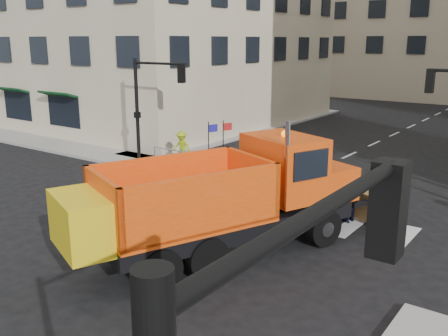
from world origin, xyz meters
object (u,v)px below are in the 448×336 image
Objects in this scene: plow_truck at (222,197)px; cop_a at (345,201)px; worker at (182,147)px; cop_b at (377,191)px; cop_c at (350,195)px.

cop_a is at bearing 0.18° from plow_truck.
cop_b is at bearing -15.59° from worker.
cop_a is 0.82× the size of cop_c.
plow_truck is 6.70× the size of worker.
plow_truck is at bearing 10.94° from cop_c.
cop_b reaches higher than worker.
cop_c is at bearing -21.69° from worker.
cop_c is (0.09, 0.19, 0.17)m from cop_a.
worker is at bearing 12.62° from cop_b.
worker is at bearing 68.79° from plow_truck.
plow_truck is 5.56× the size of cop_c.
cop_b is at bearing -175.99° from cop_c.
cop_a is at bearing 8.23° from cop_c.
cop_b is at bearing -127.98° from cop_a.
cop_c is at bearing 83.15° from cop_b.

